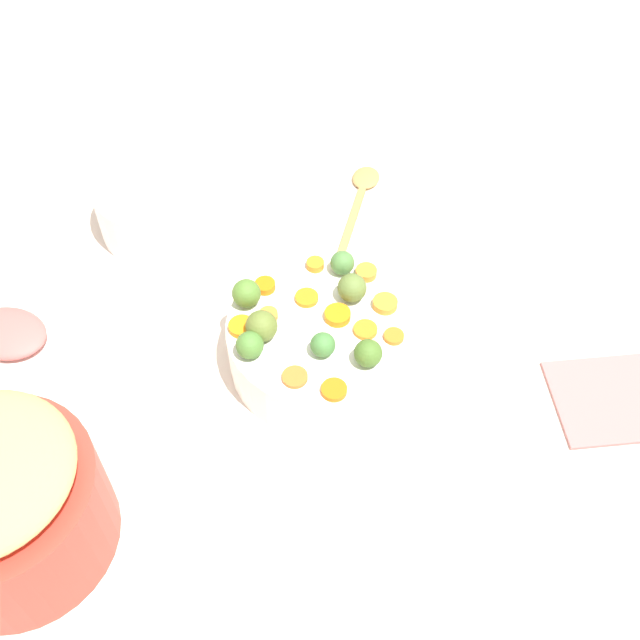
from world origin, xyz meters
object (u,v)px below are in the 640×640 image
wooden_spoon (359,196)px  ham_plate (1,348)px  casserole_dish (163,204)px  serving_bowl_carrots (320,343)px  metal_pot (4,512)px

wooden_spoon → ham_plate: same height
casserole_dish → serving_bowl_carrots: bearing=-47.2°
ham_plate → serving_bowl_carrots: bearing=-1.7°
serving_bowl_carrots → metal_pot: (-0.37, -0.28, 0.03)m
metal_pot → ham_plate: size_ratio=1.20×
casserole_dish → ham_plate: casserole_dish is taller
metal_pot → ham_plate: 0.31m
serving_bowl_carrots → wooden_spoon: bearing=79.4°
serving_bowl_carrots → ham_plate: serving_bowl_carrots is taller
serving_bowl_carrots → metal_pot: metal_pot is taller
serving_bowl_carrots → metal_pot: size_ratio=1.12×
metal_pot → ham_plate: bearing=109.4°
wooden_spoon → metal_pot: bearing=-125.0°
wooden_spoon → casserole_dish: (-0.33, -0.07, 0.04)m
serving_bowl_carrots → metal_pot: 0.46m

